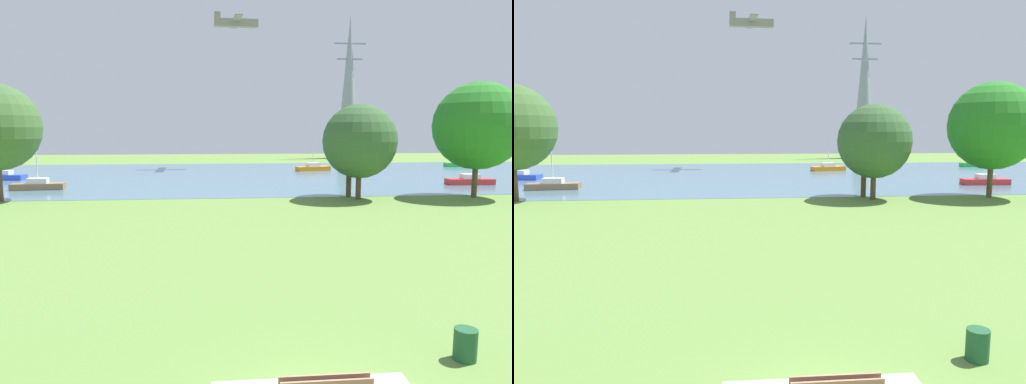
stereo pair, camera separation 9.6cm
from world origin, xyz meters
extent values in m
plane|color=olive|center=(0.00, 22.00, 0.00)|extent=(160.00, 160.00, 0.00)
cylinder|color=#1E512D|center=(4.08, 2.21, 0.40)|extent=(0.56, 0.56, 0.80)
cube|color=slate|center=(0.00, 50.00, 0.01)|extent=(140.00, 40.00, 0.02)
cube|color=green|center=(36.43, 60.55, 0.32)|extent=(4.88, 1.78, 0.60)
cube|color=white|center=(36.43, 60.55, 0.87)|extent=(1.86, 1.20, 0.50)
cylinder|color=silver|center=(36.43, 60.55, 3.13)|extent=(0.10, 0.10, 5.02)
cube|color=blue|center=(-25.99, 46.81, 0.32)|extent=(4.97, 2.18, 0.60)
cube|color=white|center=(-25.99, 46.81, 0.87)|extent=(1.94, 1.35, 0.50)
cylinder|color=silver|center=(-25.99, 46.81, 3.71)|extent=(0.10, 0.10, 6.17)
cube|color=brown|center=(-18.82, 37.39, 0.32)|extent=(4.91, 1.91, 0.60)
cube|color=white|center=(-18.82, 37.39, 0.87)|extent=(1.89, 1.25, 0.50)
cylinder|color=silver|center=(-18.82, 37.39, 3.80)|extent=(0.10, 0.10, 6.35)
cube|color=red|center=(24.66, 37.58, 0.32)|extent=(4.85, 1.66, 0.60)
cube|color=white|center=(24.66, 37.58, 0.87)|extent=(1.84, 1.16, 0.50)
cylinder|color=silver|center=(24.66, 37.58, 3.87)|extent=(0.10, 0.10, 6.51)
cube|color=orange|center=(11.83, 55.32, 0.32)|extent=(5.02, 2.63, 0.60)
cube|color=white|center=(11.83, 55.32, 0.87)|extent=(2.01, 1.51, 0.50)
cylinder|color=silver|center=(11.83, 55.32, 3.01)|extent=(0.10, 0.10, 4.79)
cylinder|color=brown|center=(9.41, 30.09, 1.42)|extent=(0.44, 0.44, 2.84)
sphere|color=#366D30|center=(9.41, 30.09, 4.38)|extent=(4.42, 4.42, 4.42)
cylinder|color=brown|center=(9.77, 28.56, 1.33)|extent=(0.44, 0.44, 2.65)
sphere|color=#365B31|center=(9.77, 28.56, 4.76)|extent=(6.02, 6.02, 6.02)
cylinder|color=brown|center=(19.92, 28.76, 1.73)|extent=(0.44, 0.44, 3.46)
sphere|color=#287624|center=(19.92, 28.76, 6.01)|extent=(7.28, 7.28, 7.28)
cone|color=gray|center=(25.23, 84.22, 14.18)|extent=(4.40, 4.40, 28.36)
cube|color=gray|center=(25.23, 84.22, 22.69)|extent=(6.40, 0.30, 0.30)
cube|color=gray|center=(25.23, 84.22, 19.69)|extent=(5.20, 0.30, 0.30)
cube|color=gray|center=(1.48, 61.57, 21.12)|extent=(6.44, 1.35, 1.10)
cube|color=gray|center=(1.48, 61.57, 21.32)|extent=(1.43, 8.44, 0.16)
cube|color=gray|center=(-1.23, 61.46, 21.92)|extent=(0.90, 0.16, 1.50)
camera|label=1|loc=(-2.09, -8.06, 5.67)|focal=32.33mm
camera|label=2|loc=(-1.99, -8.07, 5.67)|focal=32.33mm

